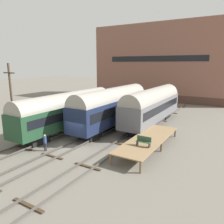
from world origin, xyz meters
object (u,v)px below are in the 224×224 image
at_px(bench, 144,141).
at_px(person_worker, 45,141).
at_px(train_car_navy, 112,106).
at_px(train_car_green, 67,110).
at_px(utility_pole, 12,101).
at_px(train_car_grey, 152,105).

relative_size(bench, person_worker, 0.82).
bearing_deg(person_worker, train_car_navy, 81.16).
height_order(train_car_green, train_car_navy, train_car_navy).
distance_m(train_car_navy, utility_pole, 12.13).
bearing_deg(utility_pole, bench, 12.09).
relative_size(train_car_grey, train_car_green, 0.97).
xyz_separation_m(person_worker, utility_pole, (-5.46, 0.57, 3.42)).
height_order(train_car_green, utility_pole, utility_pole).
bearing_deg(train_car_grey, person_worker, -111.62).
height_order(train_car_green, person_worker, train_car_green).
xyz_separation_m(train_car_navy, bench, (7.35, -6.68, -1.49)).
bearing_deg(train_car_navy, person_worker, -98.84).
height_order(train_car_green, bench, train_car_green).
distance_m(bench, utility_pole, 15.02).
distance_m(train_car_grey, train_car_green, 11.70).
distance_m(train_car_grey, utility_pole, 17.89).
bearing_deg(bench, train_car_green, 167.77).
bearing_deg(train_car_green, train_car_grey, 45.25).
bearing_deg(bench, train_car_grey, 106.64).
relative_size(train_car_green, person_worker, 9.21).
xyz_separation_m(train_car_navy, utility_pole, (-7.06, -9.77, 1.39)).
bearing_deg(utility_pole, train_car_navy, 54.12).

